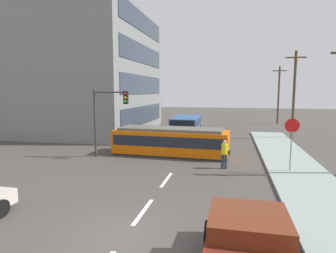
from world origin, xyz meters
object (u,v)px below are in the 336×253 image
Objects in this scene: city_bus at (186,125)px; utility_pole_far at (279,94)px; streetcar_tram at (171,141)px; stop_sign at (292,134)px; pedestrian_crossing at (224,153)px; traffic_light_mast at (108,110)px; utility_pole_mid at (294,94)px.

utility_pole_far is at bearing 50.01° from city_bus.
streetcar_tram is 8.05m from stop_sign.
utility_pole_far reaches higher than streetcar_tram.
stop_sign reaches higher than streetcar_tram.
pedestrian_crossing is 0.36× the size of traffic_light_mast.
traffic_light_mast reaches higher than stop_sign.
streetcar_tram is 13.78m from utility_pole_mid.
utility_pole_far is (0.53, 12.70, -0.20)m from utility_pole_mid.
utility_pole_far is (10.59, 12.63, 2.97)m from city_bus.
pedestrian_crossing is (3.78, -2.88, -0.05)m from streetcar_tram.
traffic_light_mast reaches higher than city_bus.
utility_pole_mid reaches higher than stop_sign.
streetcar_tram is 1.75× the size of traffic_light_mast.
streetcar_tram is 4.83× the size of pedestrian_crossing.
streetcar_tram is 4.75m from pedestrian_crossing.
traffic_light_mast is 0.57× the size of utility_pole_mid.
utility_pole_mid reaches higher than utility_pole_far.
pedestrian_crossing is 13.88m from utility_pole_mid.
utility_pole_mid is (13.63, 10.91, 1.01)m from traffic_light_mast.
city_bus is 16.74m from utility_pole_far.
streetcar_tram reaches higher than pedestrian_crossing.
utility_pole_far reaches higher than traffic_light_mast.
pedestrian_crossing is 25.81m from utility_pole_far.
city_bus is 0.72× the size of utility_pole_mid.
utility_pole_mid is at bearing 38.66° from traffic_light_mast.
pedestrian_crossing is (4.12, -12.17, -0.13)m from city_bus.
city_bus is 11.74m from traffic_light_mast.
streetcar_tram is 9.29m from city_bus.
utility_pole_far is at bearing 83.34° from stop_sign.
traffic_light_mast is 0.60× the size of utility_pole_far.
city_bus is at bearing 71.99° from traffic_light_mast.
streetcar_tram reaches higher than city_bus.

